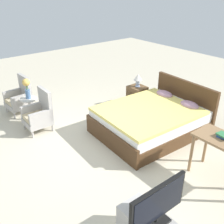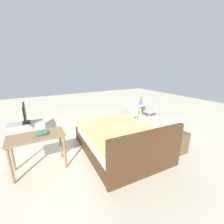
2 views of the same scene
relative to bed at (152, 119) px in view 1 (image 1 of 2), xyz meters
name	(u,v)px [view 1 (image 1 of 2)]	position (x,y,z in m)	size (l,w,h in m)	color
ground_plane	(104,148)	(-0.15, -1.19, -0.30)	(16.00, 16.00, 0.00)	beige
bed	(152,119)	(0.00, 0.00, 0.00)	(1.80, 2.28, 0.96)	#472D19
armchair_by_window_left	(20,98)	(-2.73, -1.85, 0.08)	(0.57, 0.57, 0.92)	#ADA8A3
armchair_by_window_right	(39,114)	(-1.61, -1.85, 0.08)	(0.55, 0.55, 0.92)	#ADA8A3
side_table	(30,106)	(-2.17, -1.84, 0.05)	(0.40, 0.40, 0.55)	beige
flower_vase	(27,87)	(-2.17, -1.84, 0.55)	(0.17, 0.17, 0.48)	#4C709E
nightstand	(137,96)	(-1.20, 0.69, -0.03)	(0.44, 0.41, 0.53)	brown
table_lamp	(138,79)	(-1.20, 0.70, 0.44)	(0.22, 0.22, 0.33)	#9EADC6
tv_flatscreen	(158,205)	(2.00, -2.05, 0.46)	(0.20, 0.82, 0.56)	black
book_stack	(224,136)	(1.71, -0.22, 0.50)	(0.22, 0.18, 0.06)	#284C8E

